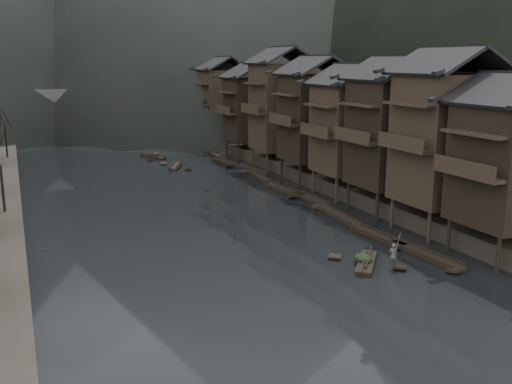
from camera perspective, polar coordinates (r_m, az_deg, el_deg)
water at (r=42.70m, az=-1.15°, el=-6.14°), size 300.00×300.00×0.00m
right_bank at (r=93.10m, az=9.75°, el=4.76°), size 40.00×200.00×1.80m
stilt_houses at (r=65.53m, az=6.62°, el=8.65°), size 9.00×67.60×15.99m
moored_sampans at (r=71.03m, az=-0.34°, el=1.82°), size 3.35×74.02×0.47m
midriver_boats at (r=88.77m, az=-10.43°, el=3.87°), size 4.05×32.30×0.45m
stone_bridge at (r=110.82m, az=-15.33°, el=7.98°), size 40.00×6.00×9.00m
hero_sampan at (r=41.04m, az=10.98°, el=-6.90°), size 4.03×4.66×0.44m
cargo_heap at (r=40.91m, az=10.69°, el=-6.08°), size 1.16×1.52×0.70m
boatman at (r=40.25m, az=13.57°, el=-5.83°), size 0.72×0.63×1.65m
bamboo_pole at (r=39.65m, az=13.99°, el=-2.42°), size 1.10×2.14×3.27m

